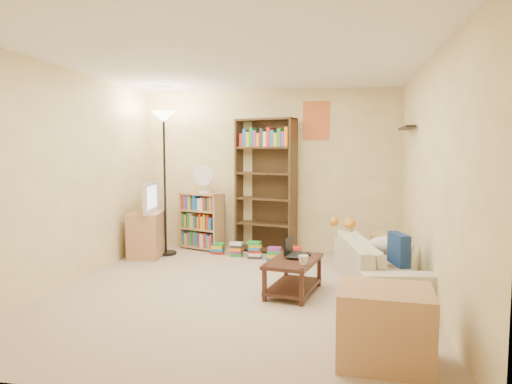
% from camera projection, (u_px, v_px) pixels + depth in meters
% --- Properties ---
extents(room, '(4.50, 4.54, 2.52)m').
position_uv_depth(room, '(238.00, 144.00, 4.92)').
color(room, '#C8AD96').
rests_on(room, ground).
extents(sofa, '(2.14, 1.36, 0.56)m').
position_uv_depth(sofa, '(379.00, 263.00, 5.19)').
color(sofa, '#BFB69F').
rests_on(sofa, ground).
extents(navy_pillow, '(0.20, 0.38, 0.33)m').
position_uv_depth(navy_pillow, '(399.00, 249.00, 4.75)').
color(navy_pillow, navy).
rests_on(navy_pillow, sofa).
extents(cream_blanket, '(0.51, 0.37, 0.22)m').
position_uv_depth(cream_blanket, '(391.00, 245.00, 5.21)').
color(cream_blanket, beige).
rests_on(cream_blanket, sofa).
extents(tabby_cat, '(0.44, 0.21, 0.15)m').
position_uv_depth(tabby_cat, '(347.00, 223.00, 5.89)').
color(tabby_cat, orange).
rests_on(tabby_cat, sofa).
extents(coffee_table, '(0.62, 0.92, 0.38)m').
position_uv_depth(coffee_table, '(293.00, 272.00, 4.97)').
color(coffee_table, '#3F2118').
rests_on(coffee_table, ground).
extents(laptop, '(0.38, 0.26, 0.03)m').
position_uv_depth(laptop, '(299.00, 255.00, 5.09)').
color(laptop, black).
rests_on(laptop, coffee_table).
extents(laptop_screen, '(0.06, 0.28, 0.19)m').
position_uv_depth(laptop_screen, '(288.00, 246.00, 5.12)').
color(laptop_screen, white).
rests_on(laptop_screen, laptop).
extents(mug, '(0.20, 0.20, 0.10)m').
position_uv_depth(mug, '(303.00, 260.00, 4.72)').
color(mug, white).
rests_on(mug, coffee_table).
extents(tv_remote, '(0.06, 0.15, 0.02)m').
position_uv_depth(tv_remote, '(308.00, 254.00, 5.18)').
color(tv_remote, black).
rests_on(tv_remote, coffee_table).
extents(tv_stand, '(0.53, 0.67, 0.66)m').
position_uv_depth(tv_stand, '(147.00, 235.00, 6.71)').
color(tv_stand, tan).
rests_on(tv_stand, ground).
extents(television, '(0.79, 0.33, 0.44)m').
position_uv_depth(television, '(146.00, 198.00, 6.67)').
color(television, black).
rests_on(television, tv_stand).
extents(tall_bookshelf, '(0.97, 0.53, 2.05)m').
position_uv_depth(tall_bookshelf, '(266.00, 182.00, 6.98)').
color(tall_bookshelf, '#3A2816').
rests_on(tall_bookshelf, ground).
extents(short_bookshelf, '(0.75, 0.51, 0.90)m').
position_uv_depth(short_bookshelf, '(202.00, 221.00, 7.22)').
color(short_bookshelf, tan).
rests_on(short_bookshelf, ground).
extents(desk_fan, '(0.32, 0.18, 0.44)m').
position_uv_depth(desk_fan, '(204.00, 178.00, 7.10)').
color(desk_fan, white).
rests_on(desk_fan, short_bookshelf).
extents(floor_lamp, '(0.36, 0.36, 2.14)m').
position_uv_depth(floor_lamp, '(164.00, 141.00, 6.75)').
color(floor_lamp, black).
rests_on(floor_lamp, ground).
extents(side_table, '(0.47, 0.47, 0.48)m').
position_uv_depth(side_table, '(387.00, 251.00, 6.00)').
color(side_table, tan).
rests_on(side_table, ground).
extents(end_cabinet, '(0.70, 0.60, 0.55)m').
position_uv_depth(end_cabinet, '(385.00, 326.00, 3.32)').
color(end_cabinet, tan).
rests_on(end_cabinet, ground).
extents(book_stacks, '(1.40, 0.51, 0.25)m').
position_uv_depth(book_stacks, '(256.00, 251.00, 6.61)').
color(book_stacks, red).
rests_on(book_stacks, ground).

